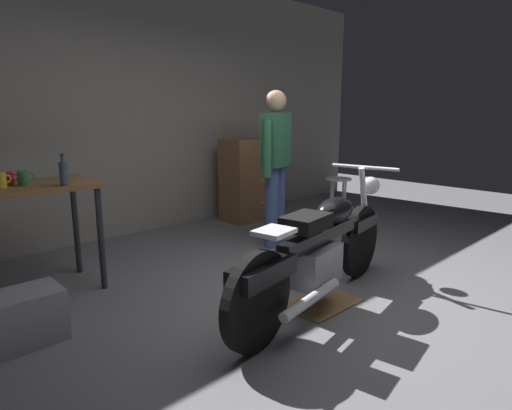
% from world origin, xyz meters
% --- Properties ---
extents(ground_plane, '(12.00, 12.00, 0.00)m').
position_xyz_m(ground_plane, '(0.00, 0.00, 0.00)').
color(ground_plane, slate).
extents(back_wall, '(8.00, 0.12, 3.10)m').
position_xyz_m(back_wall, '(0.00, 2.80, 1.55)').
color(back_wall, gray).
rests_on(back_wall, ground_plane).
extents(workbench, '(1.30, 0.64, 0.90)m').
position_xyz_m(workbench, '(-1.76, 1.62, 0.79)').
color(workbench, brown).
rests_on(workbench, ground_plane).
extents(motorcycle, '(2.17, 0.73, 1.00)m').
position_xyz_m(motorcycle, '(-0.12, -0.08, 0.45)').
color(motorcycle, black).
rests_on(motorcycle, ground_plane).
extents(person_standing, '(0.53, 0.35, 1.67)m').
position_xyz_m(person_standing, '(0.75, 1.23, 0.93)').
color(person_standing, '#4A5E99').
rests_on(person_standing, ground_plane).
extents(shop_stool, '(0.32, 0.32, 0.64)m').
position_xyz_m(shop_stool, '(1.83, 1.18, 0.50)').
color(shop_stool, '#B2B2B7').
rests_on(shop_stool, ground_plane).
extents(wooden_dresser, '(0.80, 0.47, 1.10)m').
position_xyz_m(wooden_dresser, '(1.39, 2.30, 0.55)').
color(wooden_dresser, brown).
rests_on(wooden_dresser, ground_plane).
extents(drip_tray, '(0.56, 0.40, 0.01)m').
position_xyz_m(drip_tray, '(-0.09, -0.08, 0.01)').
color(drip_tray, olive).
rests_on(drip_tray, ground_plane).
extents(storage_bin, '(0.44, 0.32, 0.34)m').
position_xyz_m(storage_bin, '(-1.91, 0.87, 0.17)').
color(storage_bin, gray).
rests_on(storage_bin, ground_plane).
extents(mug_green_speckled, '(0.12, 0.09, 0.11)m').
position_xyz_m(mug_green_speckled, '(-1.63, 1.58, 0.96)').
color(mug_green_speckled, '#3D7F4C').
rests_on(mug_green_speckled, workbench).
extents(mug_red_diner, '(0.11, 0.08, 0.10)m').
position_xyz_m(mug_red_diner, '(-1.71, 1.69, 0.95)').
color(mug_red_diner, red).
rests_on(mug_red_diner, workbench).
extents(mug_yellow_tall, '(0.12, 0.09, 0.11)m').
position_xyz_m(mug_yellow_tall, '(-1.79, 1.59, 0.96)').
color(mug_yellow_tall, yellow).
rests_on(mug_yellow_tall, workbench).
extents(bottle, '(0.06, 0.06, 0.24)m').
position_xyz_m(bottle, '(-1.41, 1.37, 1.00)').
color(bottle, '#3F4C59').
rests_on(bottle, workbench).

